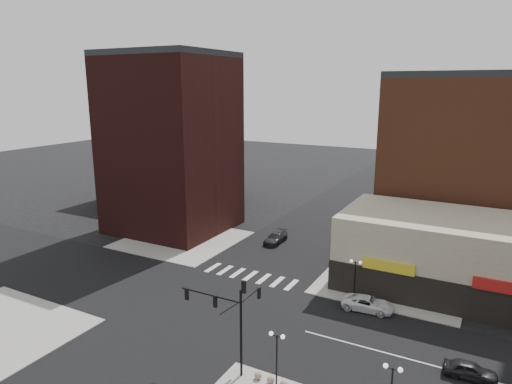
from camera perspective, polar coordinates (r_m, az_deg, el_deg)
The scene contains 16 objects.
ground at distance 46.46m, azimuth -5.64°, elevation -14.01°, with size 240.00×240.00×0.00m, color black.
road_ew at distance 46.45m, azimuth -5.64°, elevation -14.00°, with size 200.00×14.00×0.02m, color black.
road_ns at distance 46.45m, azimuth -5.64°, elevation -14.00°, with size 14.00×200.00×0.02m, color black.
sidewalk_nw at distance 65.13m, azimuth -9.18°, elevation -5.89°, with size 15.00×15.00×0.12m, color gray.
sidewalk_ne at distance 53.74m, azimuth 16.73°, elevation -10.55°, with size 15.00×15.00×0.12m, color gray.
building_nw at distance 68.08m, azimuth -10.56°, elevation 5.67°, with size 16.00×15.00×25.00m, color #351210.
building_nw_low at distance 89.06m, azimuth -10.71°, elevation 3.19°, with size 20.00×18.00×12.00m, color #351210.
building_ne_midrise at distance 64.55m, azimuth 24.05°, elevation 2.98°, with size 18.00×15.00×22.00m, color brown.
building_ne_row at distance 52.31m, azimuth 24.12°, elevation -8.01°, with size 24.20×12.20×8.00m.
traffic_signal at distance 34.84m, azimuth -3.00°, elevation -14.62°, with size 5.59×3.09×7.77m.
street_lamp_se_a at distance 33.99m, azimuth 2.61°, elevation -18.64°, with size 1.22×0.32×4.16m.
street_lamp_se_b at distance 31.97m, azimuth 16.64°, elevation -21.54°, with size 1.22×0.32×4.16m.
street_lamp_ne at distance 47.14m, azimuth 12.32°, elevation -9.44°, with size 1.22×0.32×4.16m.
white_suv at distance 46.49m, azimuth 13.79°, elevation -13.39°, with size 2.27×4.92×1.37m, color white.
dark_sedan_east at distance 39.56m, azimuth 25.19°, elevation -19.51°, with size 1.53×3.80×1.29m, color black.
dark_sedan_north at distance 63.06m, azimuth 2.48°, elevation -5.75°, with size 1.97×4.85×1.41m, color black.
Camera 1 is at (23.35, -34.08, 21.26)m, focal length 32.00 mm.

